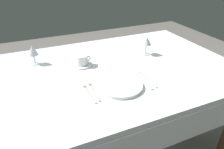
{
  "coord_description": "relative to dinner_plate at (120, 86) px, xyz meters",
  "views": [
    {
      "loc": [
        -0.43,
        -1.13,
        1.39
      ],
      "look_at": [
        0.01,
        -0.11,
        0.76
      ],
      "focal_mm": 32.99,
      "sensor_mm": 36.0,
      "label": 1
    }
  ],
  "objects": [
    {
      "name": "dining_table",
      "position": [
        -0.01,
        0.23,
        -0.09
      ],
      "size": [
        1.8,
        1.11,
        0.74
      ],
      "color": "white",
      "rests_on": "ground"
    },
    {
      "name": "dinner_plate",
      "position": [
        0.0,
        0.0,
        0.0
      ],
      "size": [
        0.26,
        0.26,
        0.02
      ],
      "primitive_type": "cylinder",
      "color": "white",
      "rests_on": "dining_table"
    },
    {
      "name": "fork_inner",
      "position": [
        -0.19,
        0.02,
        -0.01
      ],
      "size": [
        0.03,
        0.21,
        0.0
      ],
      "color": "beige",
      "rests_on": "dining_table"
    },
    {
      "name": "dinner_knife",
      "position": [
        0.16,
        0.01,
        -0.01
      ],
      "size": [
        0.03,
        0.23,
        0.0
      ],
      "color": "beige",
      "rests_on": "dining_table"
    },
    {
      "name": "coffee_cup_left",
      "position": [
        -0.12,
        0.35,
        0.03
      ],
      "size": [
        0.11,
        0.08,
        0.07
      ],
      "color": "white",
      "rests_on": "saucer_left"
    },
    {
      "name": "wine_glass_centre",
      "position": [
        0.38,
        0.34,
        0.1
      ],
      "size": [
        0.08,
        0.08,
        0.14
      ],
      "color": "silver",
      "rests_on": "dining_table"
    },
    {
      "name": "spoon_soup",
      "position": [
        0.19,
        0.04,
        -0.01
      ],
      "size": [
        0.03,
        0.22,
        0.01
      ],
      "color": "beige",
      "rests_on": "dining_table"
    },
    {
      "name": "fork_outer",
      "position": [
        -0.16,
        0.03,
        -0.01
      ],
      "size": [
        0.02,
        0.2,
        0.0
      ],
      "color": "beige",
      "rests_on": "dining_table"
    },
    {
      "name": "wine_glass_left",
      "position": [
        -0.42,
        0.51,
        0.09
      ],
      "size": [
        0.07,
        0.07,
        0.14
      ],
      "color": "silver",
      "rests_on": "dining_table"
    },
    {
      "name": "saucer_left",
      "position": [
        -0.12,
        0.35,
        -0.0
      ],
      "size": [
        0.13,
        0.13,
        0.01
      ],
      "primitive_type": "cylinder",
      "color": "white",
      "rests_on": "dining_table"
    },
    {
      "name": "ground_plane",
      "position": [
        -0.01,
        0.23,
        -0.75
      ],
      "size": [
        6.0,
        6.0,
        0.0
      ],
      "primitive_type": "plane",
      "color": "slate"
    }
  ]
}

